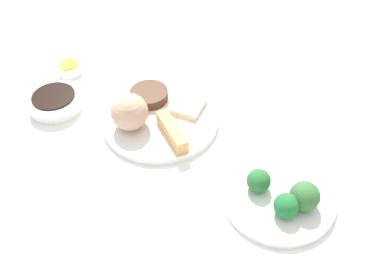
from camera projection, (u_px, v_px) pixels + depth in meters
name	position (u px, v px, depth m)	size (l,w,h in m)	color
tabletop	(161.00, 125.00, 0.91)	(2.20, 2.20, 0.02)	white
main_plate	(160.00, 119.00, 0.90)	(0.25, 0.25, 0.02)	white
rice_scoop	(129.00, 112.00, 0.84)	(0.08, 0.08, 0.08)	tan
spring_roll	(172.00, 131.00, 0.84)	(0.11, 0.03, 0.03)	#DA9D52
crab_rangoon_wonton	(188.00, 106.00, 0.91)	(0.07, 0.07, 0.01)	beige
stir_fry_heap	(149.00, 95.00, 0.93)	(0.09, 0.09, 0.02)	#442715
broccoli_plate	(279.00, 194.00, 0.76)	(0.21, 0.21, 0.01)	white
broccoli_floret_0	(305.00, 196.00, 0.71)	(0.05, 0.05, 0.05)	#376A36
broccoli_floret_1	(259.00, 181.00, 0.74)	(0.04, 0.04, 0.04)	#286B30
broccoli_floret_2	(286.00, 206.00, 0.70)	(0.04, 0.04, 0.04)	#216F34
soy_sauce_bowl	(55.00, 102.00, 0.92)	(0.12, 0.12, 0.03)	white
soy_sauce_bowl_liquid	(53.00, 96.00, 0.91)	(0.09, 0.09, 0.00)	black
sauce_ramekin_hot_mustard	(70.00, 69.00, 1.02)	(0.06, 0.06, 0.02)	white
sauce_ramekin_hot_mustard_liquid	(69.00, 64.00, 1.01)	(0.05, 0.05, 0.00)	yellow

